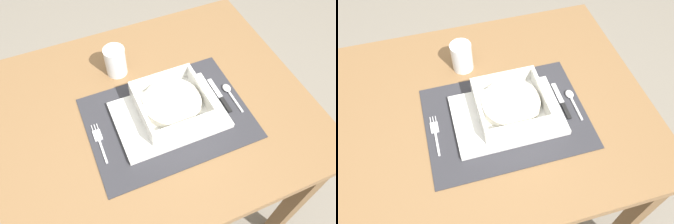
{
  "view_description": "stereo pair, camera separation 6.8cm",
  "coord_description": "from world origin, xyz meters",
  "views": [
    {
      "loc": [
        -0.19,
        -0.54,
        1.52
      ],
      "look_at": [
        0.02,
        -0.05,
        0.78
      ],
      "focal_mm": 34.45,
      "sensor_mm": 36.0,
      "label": 1
    },
    {
      "loc": [
        -0.12,
        -0.57,
        1.52
      ],
      "look_at": [
        0.02,
        -0.05,
        0.78
      ],
      "focal_mm": 34.45,
      "sensor_mm": 36.0,
      "label": 2
    }
  ],
  "objects": [
    {
      "name": "ground_plane",
      "position": [
        0.0,
        0.0,
        0.0
      ],
      "size": [
        6.0,
        6.0,
        0.0
      ],
      "primitive_type": "plane",
      "color": "gray"
    },
    {
      "name": "spoon",
      "position": [
        0.23,
        -0.04,
        0.76
      ],
      "size": [
        0.02,
        0.11,
        0.01
      ],
      "rotation": [
        0.0,
        0.0,
        -0.07
      ],
      "color": "silver",
      "rests_on": "placemat"
    },
    {
      "name": "porridge_bowl",
      "position": [
        0.04,
        -0.04,
        0.79
      ],
      "size": [
        0.19,
        0.19,
        0.06
      ],
      "color": "white",
      "rests_on": "serving_plate"
    },
    {
      "name": "dining_table",
      "position": [
        0.0,
        0.0,
        0.64
      ],
      "size": [
        0.92,
        0.77,
        0.75
      ],
      "color": "brown",
      "rests_on": "ground"
    },
    {
      "name": "placemat",
      "position": [
        0.02,
        -0.05,
        0.75
      ],
      "size": [
        0.46,
        0.34,
        0.0
      ],
      "primitive_type": "cube",
      "color": "#2D2D33",
      "rests_on": "dining_table"
    },
    {
      "name": "fork",
      "position": [
        -0.18,
        -0.05,
        0.75
      ],
      "size": [
        0.02,
        0.13,
        0.0
      ],
      "rotation": [
        0.0,
        0.0,
        0.06
      ],
      "color": "silver",
      "rests_on": "placemat"
    },
    {
      "name": "butter_knife",
      "position": [
        0.2,
        -0.05,
        0.75
      ],
      "size": [
        0.01,
        0.14,
        0.01
      ],
      "rotation": [
        0.0,
        0.0,
        -0.01
      ],
      "color": "black",
      "rests_on": "placemat"
    },
    {
      "name": "serving_plate",
      "position": [
        0.03,
        -0.05,
        0.76
      ],
      "size": [
        0.31,
        0.21,
        0.02
      ],
      "primitive_type": "cube",
      "color": "white",
      "rests_on": "placemat"
    },
    {
      "name": "drinking_glass",
      "position": [
        -0.06,
        0.18,
        0.79
      ],
      "size": [
        0.07,
        0.07,
        0.1
      ],
      "color": "white",
      "rests_on": "dining_table"
    }
  ]
}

